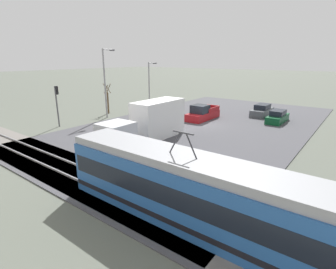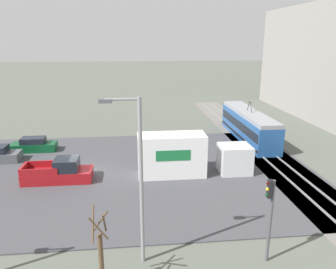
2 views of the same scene
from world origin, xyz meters
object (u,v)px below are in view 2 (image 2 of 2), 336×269
Objects in this scene: street_tree at (101,255)px; street_lamp_mid_block at (137,173)px; box_truck at (187,156)px; sedan_car_0 at (34,145)px; traffic_light_pole at (270,209)px; pickup_truck at (59,173)px; light_rail_tram at (248,125)px.

street_tree is 0.48× the size of street_lamp_mid_block.
box_truck is 17.06m from sedan_car_0.
traffic_light_pole is 1.09× the size of street_tree.
street_lamp_mid_block reaches higher than pickup_truck.
street_tree is 4.10m from street_lamp_mid_block.
pickup_truck is 1.19× the size of traffic_light_pole.
pickup_truck is 1.31× the size of street_tree.
traffic_light_pole is at bearing -138.66° from sedan_car_0.
box_truck is 10.82m from pickup_truck.
pickup_truck is 17.65m from traffic_light_pole.
pickup_truck is 1.21× the size of sedan_car_0.
traffic_light_pole reaches higher than box_truck.
street_tree is at bearing 19.69° from pickup_truck.
sedan_car_0 is at bearing -157.00° from street_tree.
traffic_light_pole is at bearing 10.95° from box_truck.
box_truck is 2.30× the size of street_tree.
box_truck is at bearing 155.06° from street_tree.
street_lamp_mid_block is (-1.96, 1.77, 3.13)m from street_tree.
street_tree is (13.24, -6.16, 0.18)m from box_truck.
street_lamp_mid_block is at bearing -150.72° from sedan_car_0.
traffic_light_pole is 8.64m from street_tree.
traffic_light_pole reaches higher than light_rail_tram.
box_truck is at bearing -42.13° from light_rail_tram.
pickup_truck is at bearing -149.72° from street_lamp_mid_block.
sedan_car_0 is (-7.85, -15.11, -1.07)m from box_truck.
traffic_light_pole is (21.84, -6.64, 1.38)m from light_rail_tram.
light_rail_tram is 27.62m from street_tree.
street_lamp_mid_block is at bearing -21.25° from box_truck.
street_lamp_mid_block is (-0.67, -6.69, 2.01)m from traffic_light_pole.
sedan_car_0 is 22.36m from street_lamp_mid_block.
pickup_truck is at bearing -62.61° from light_rail_tram.
street_tree is (1.29, -8.47, -1.12)m from traffic_light_pole.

